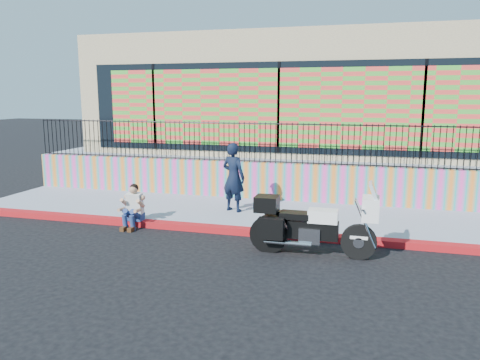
% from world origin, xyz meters
% --- Properties ---
extents(ground, '(90.00, 90.00, 0.00)m').
position_xyz_m(ground, '(0.00, 0.00, 0.00)').
color(ground, black).
rests_on(ground, ground).
extents(red_curb, '(16.00, 0.30, 0.15)m').
position_xyz_m(red_curb, '(0.00, 0.00, 0.07)').
color(red_curb, '#B1160C').
rests_on(red_curb, ground).
extents(sidewalk, '(16.00, 3.00, 0.15)m').
position_xyz_m(sidewalk, '(0.00, 1.65, 0.07)').
color(sidewalk, gray).
rests_on(sidewalk, ground).
extents(mural_wall, '(16.00, 0.20, 1.10)m').
position_xyz_m(mural_wall, '(0.00, 3.25, 0.70)').
color(mural_wall, '#FF43B2').
rests_on(mural_wall, sidewalk).
extents(metal_fence, '(15.80, 0.04, 1.20)m').
position_xyz_m(metal_fence, '(0.00, 3.25, 1.85)').
color(metal_fence, black).
rests_on(metal_fence, mural_wall).
extents(elevated_platform, '(16.00, 10.00, 1.25)m').
position_xyz_m(elevated_platform, '(0.00, 8.35, 0.62)').
color(elevated_platform, gray).
rests_on(elevated_platform, ground).
extents(storefront_building, '(14.00, 8.06, 4.00)m').
position_xyz_m(storefront_building, '(0.00, 8.13, 3.25)').
color(storefront_building, tan).
rests_on(storefront_building, elevated_platform).
extents(police_motorcycle, '(2.54, 0.84, 1.58)m').
position_xyz_m(police_motorcycle, '(1.69, -1.01, 0.66)').
color(police_motorcycle, black).
rests_on(police_motorcycle, ground).
extents(police_officer, '(0.78, 0.64, 1.85)m').
position_xyz_m(police_officer, '(-0.70, 1.55, 1.08)').
color(police_officer, black).
rests_on(police_officer, sidewalk).
extents(seated_man, '(0.54, 0.71, 1.06)m').
position_xyz_m(seated_man, '(-2.79, -0.22, 0.45)').
color(seated_man, navy).
rests_on(seated_man, ground).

